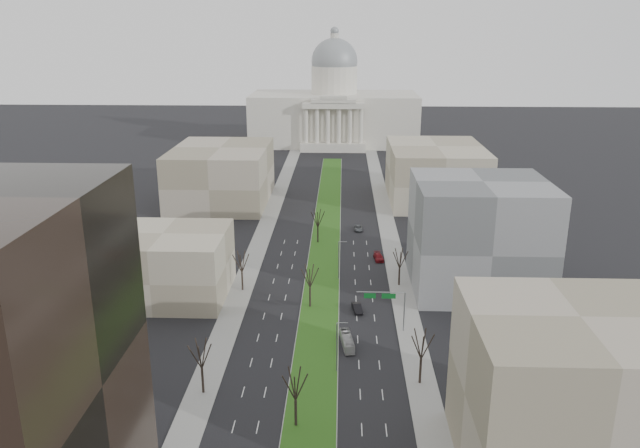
% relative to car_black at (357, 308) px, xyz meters
% --- Properties ---
extents(ground, '(600.00, 600.00, 0.00)m').
position_rel_car_black_xyz_m(ground, '(-7.61, 41.69, -0.76)').
color(ground, black).
rests_on(ground, ground).
extents(median, '(8.00, 222.03, 0.20)m').
position_rel_car_black_xyz_m(median, '(-7.61, 40.68, -0.66)').
color(median, '#999993').
rests_on(median, ground).
extents(sidewalk_left, '(5.00, 330.00, 0.15)m').
position_rel_car_black_xyz_m(sidewalk_left, '(-25.11, 16.69, -0.69)').
color(sidewalk_left, gray).
rests_on(sidewalk_left, ground).
extents(sidewalk_right, '(5.00, 330.00, 0.15)m').
position_rel_car_black_xyz_m(sidewalk_right, '(9.89, 16.69, -0.69)').
color(sidewalk_right, gray).
rests_on(sidewalk_right, ground).
extents(capitol, '(80.00, 46.00, 55.00)m').
position_rel_car_black_xyz_m(capitol, '(-7.61, 191.28, 15.54)').
color(capitol, beige).
rests_on(capitol, ground).
extents(building_beige_left, '(26.00, 22.00, 14.00)m').
position_rel_car_black_xyz_m(building_beige_left, '(-40.61, 6.69, 6.24)').
color(building_beige_left, '#9D937A').
rests_on(building_beige_left, ground).
extents(building_tan_right, '(26.00, 24.00, 22.00)m').
position_rel_car_black_xyz_m(building_tan_right, '(25.39, -46.31, 10.24)').
color(building_tan_right, gray).
rests_on(building_tan_right, ground).
extents(building_grey_right, '(28.00, 26.00, 24.00)m').
position_rel_car_black_xyz_m(building_grey_right, '(26.39, 13.69, 11.24)').
color(building_grey_right, slate).
rests_on(building_grey_right, ground).
extents(building_far_left, '(30.00, 40.00, 18.00)m').
position_rel_car_black_xyz_m(building_far_left, '(-42.61, 81.69, 8.24)').
color(building_far_left, gray).
rests_on(building_far_left, ground).
extents(building_far_right, '(30.00, 40.00, 18.00)m').
position_rel_car_black_xyz_m(building_far_right, '(27.39, 86.69, 8.24)').
color(building_far_right, '#9D937A').
rests_on(building_far_right, ground).
extents(tree_left_mid, '(5.40, 5.40, 9.72)m').
position_rel_car_black_xyz_m(tree_left_mid, '(-24.81, -30.31, 6.23)').
color(tree_left_mid, black).
rests_on(tree_left_mid, ground).
extents(tree_left_far, '(5.28, 5.28, 9.50)m').
position_rel_car_black_xyz_m(tree_left_far, '(-24.81, 9.69, 6.08)').
color(tree_left_far, black).
rests_on(tree_left_far, ground).
extents(tree_right_mid, '(5.52, 5.52, 9.94)m').
position_rel_car_black_xyz_m(tree_right_mid, '(9.59, -26.31, 6.39)').
color(tree_right_mid, black).
rests_on(tree_right_mid, ground).
extents(tree_right_far, '(5.04, 5.04, 9.07)m').
position_rel_car_black_xyz_m(tree_right_far, '(9.59, 13.69, 5.76)').
color(tree_right_far, black).
rests_on(tree_right_far, ground).
extents(tree_median_a, '(5.40, 5.40, 9.72)m').
position_rel_car_black_xyz_m(tree_median_a, '(-9.61, -38.31, 6.23)').
color(tree_median_a, black).
rests_on(tree_median_a, ground).
extents(tree_median_b, '(5.40, 5.40, 9.72)m').
position_rel_car_black_xyz_m(tree_median_b, '(-9.61, 1.69, 6.23)').
color(tree_median_b, black).
rests_on(tree_median_b, ground).
extents(tree_median_c, '(5.40, 5.40, 9.72)m').
position_rel_car_black_xyz_m(tree_median_c, '(-9.61, 41.69, 6.23)').
color(tree_median_c, black).
rests_on(tree_median_c, ground).
extents(streetlamp_median_b, '(1.90, 0.20, 9.16)m').
position_rel_car_black_xyz_m(streetlamp_median_b, '(-3.84, -23.31, 4.04)').
color(streetlamp_median_b, gray).
rests_on(streetlamp_median_b, ground).
extents(streetlamp_median_c, '(1.90, 0.20, 9.16)m').
position_rel_car_black_xyz_m(streetlamp_median_c, '(-3.84, 16.69, 4.04)').
color(streetlamp_median_c, gray).
rests_on(streetlamp_median_c, ground).
extents(mast_arm_signs, '(9.12, 0.24, 8.09)m').
position_rel_car_black_xyz_m(mast_arm_signs, '(5.88, -8.28, 5.34)').
color(mast_arm_signs, gray).
rests_on(mast_arm_signs, ground).
extents(car_black, '(2.39, 4.85, 1.53)m').
position_rel_car_black_xyz_m(car_black, '(0.00, 0.00, 0.00)').
color(car_black, black).
rests_on(car_black, ground).
extents(car_red, '(2.66, 5.41, 1.51)m').
position_rel_car_black_xyz_m(car_red, '(5.89, 29.46, -0.01)').
color(car_red, maroon).
rests_on(car_red, ground).
extents(car_grey_far, '(2.34, 4.96, 1.37)m').
position_rel_car_black_xyz_m(car_grey_far, '(1.43, 52.73, -0.08)').
color(car_grey_far, '#4D5054').
rests_on(car_grey_far, ground).
extents(box_van, '(2.83, 7.77, 2.12)m').
position_rel_car_black_xyz_m(box_van, '(-2.11, -14.44, 0.29)').
color(box_van, '#BBBBBB').
rests_on(box_van, ground).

